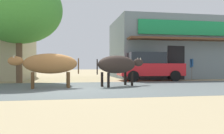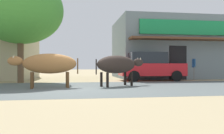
{
  "view_description": "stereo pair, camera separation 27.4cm",
  "coord_description": "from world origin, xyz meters",
  "px_view_note": "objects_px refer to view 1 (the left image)",
  "views": [
    {
      "loc": [
        -0.57,
        -9.17,
        0.9
      ],
      "look_at": [
        1.34,
        1.55,
        0.82
      ],
      "focal_mm": 37.13,
      "sensor_mm": 36.0,
      "label": 1
    },
    {
      "loc": [
        -0.3,
        -9.22,
        0.9
      ],
      "look_at": [
        1.34,
        1.55,
        0.82
      ],
      "focal_mm": 37.13,
      "sensor_mm": 36.0,
      "label": 2
    }
  ],
  "objects_px": {
    "parked_hatchback_car": "(149,66)",
    "cow_near_brown": "(49,64)",
    "pedestrian_by_shop": "(190,66)",
    "cow_far_dark": "(119,65)",
    "roadside_tree": "(19,9)"
  },
  "relations": [
    {
      "from": "roadside_tree",
      "to": "cow_near_brown",
      "type": "relative_size",
      "value": 2.04
    },
    {
      "from": "parked_hatchback_car",
      "to": "cow_near_brown",
      "type": "distance_m",
      "value": 6.44
    },
    {
      "from": "parked_hatchback_car",
      "to": "cow_far_dark",
      "type": "bearing_deg",
      "value": -127.5
    },
    {
      "from": "cow_near_brown",
      "to": "cow_far_dark",
      "type": "xyz_separation_m",
      "value": [
        2.87,
        0.36,
        -0.03
      ]
    },
    {
      "from": "cow_far_dark",
      "to": "parked_hatchback_car",
      "type": "bearing_deg",
      "value": 52.5
    },
    {
      "from": "parked_hatchback_car",
      "to": "cow_far_dark",
      "type": "xyz_separation_m",
      "value": [
        -2.48,
        -3.23,
        0.08
      ]
    },
    {
      "from": "pedestrian_by_shop",
      "to": "cow_far_dark",
      "type": "bearing_deg",
      "value": -144.61
    },
    {
      "from": "cow_near_brown",
      "to": "pedestrian_by_shop",
      "type": "height_order",
      "value": "pedestrian_by_shop"
    },
    {
      "from": "parked_hatchback_car",
      "to": "cow_near_brown",
      "type": "xyz_separation_m",
      "value": [
        -5.35,
        -3.59,
        0.11
      ]
    },
    {
      "from": "parked_hatchback_car",
      "to": "pedestrian_by_shop",
      "type": "xyz_separation_m",
      "value": [
        3.03,
        0.69,
        0.03
      ]
    },
    {
      "from": "cow_near_brown",
      "to": "cow_far_dark",
      "type": "distance_m",
      "value": 2.89
    },
    {
      "from": "roadside_tree",
      "to": "cow_far_dark",
      "type": "relative_size",
      "value": 2.25
    },
    {
      "from": "cow_far_dark",
      "to": "pedestrian_by_shop",
      "type": "relative_size",
      "value": 1.63
    },
    {
      "from": "roadside_tree",
      "to": "parked_hatchback_car",
      "type": "height_order",
      "value": "roadside_tree"
    },
    {
      "from": "roadside_tree",
      "to": "pedestrian_by_shop",
      "type": "xyz_separation_m",
      "value": [
        10.13,
        1.25,
        -2.87
      ]
    }
  ]
}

